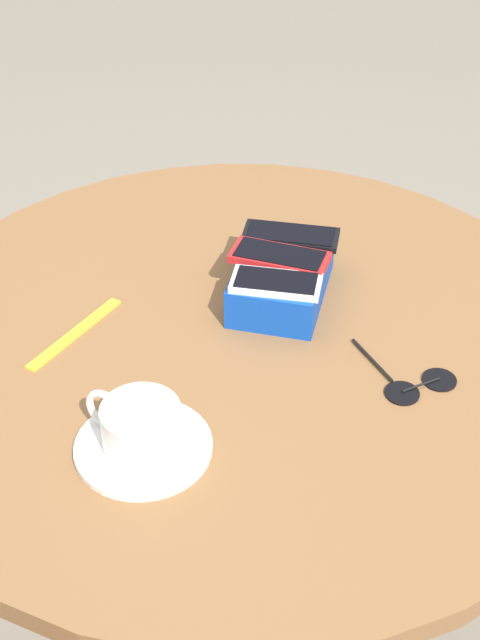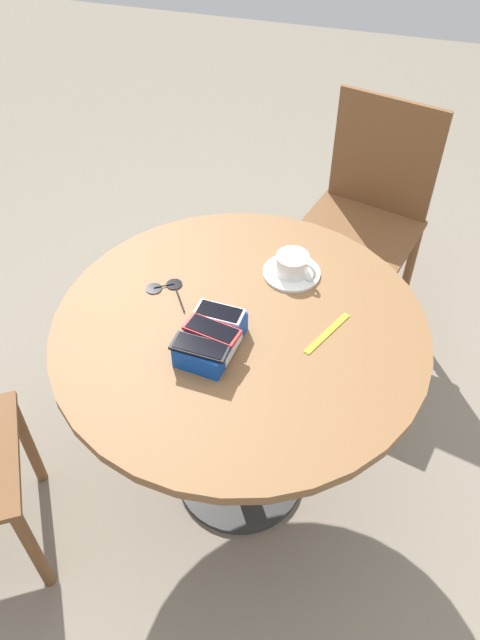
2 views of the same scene
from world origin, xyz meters
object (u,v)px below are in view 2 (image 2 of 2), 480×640
object	(u,v)px
phone_white	(219,313)
chair_near_window	(363,222)
sunglasses	(166,288)
phone_box	(211,339)
saucer	(292,273)
lanyard_strap	(327,333)
phone_black	(200,347)
round_table	(240,357)
coffee_cup	(293,264)
phone_red	(212,330)

from	to	relation	value
phone_white	chair_near_window	distance (m)	1.01
phone_white	chair_near_window	world-z (taller)	chair_near_window
phone_white	sunglasses	distance (m)	0.23
phone_box	chair_near_window	bearing A→B (deg)	-15.76
phone_white	saucer	bearing A→B (deg)	-26.06
lanyard_strap	phone_black	bearing A→B (deg)	123.72
round_table	coffee_cup	xyz separation A→B (m)	(0.23, -0.09, 0.16)
saucer	sunglasses	size ratio (longest dim) A/B	1.20
lanyard_strap	sunglasses	world-z (taller)	sunglasses
phone_white	coffee_cup	world-z (taller)	phone_white
round_table	chair_near_window	bearing A→B (deg)	-14.44
chair_near_window	phone_black	bearing A→B (deg)	164.74
round_table	phone_white	bearing A→B (deg)	124.23
coffee_cup	chair_near_window	xyz separation A→B (m)	(0.66, -0.14, -0.30)
chair_near_window	round_table	bearing A→B (deg)	165.56
phone_box	coffee_cup	world-z (taller)	coffee_cup
phone_white	sunglasses	size ratio (longest dim) A/B	0.92
coffee_cup	lanyard_strap	size ratio (longest dim) A/B	0.68
round_table	phone_red	xyz separation A→B (m)	(-0.09, 0.04, 0.19)
phone_black	lanyard_strap	distance (m)	0.34
phone_box	saucer	distance (m)	0.35
chair_near_window	lanyard_strap	bearing A→B (deg)	179.43
round_table	phone_white	xyz separation A→B (m)	(-0.03, 0.04, 0.19)
phone_box	lanyard_strap	xyz separation A→B (m)	(0.12, -0.27, -0.03)
phone_box	chair_near_window	world-z (taller)	chair_near_window
phone_box	chair_near_window	size ratio (longest dim) A/B	0.22
sunglasses	phone_black	bearing A→B (deg)	-142.43
phone_black	chair_near_window	distance (m)	1.13
lanyard_strap	sunglasses	bearing A→B (deg)	84.08
lanyard_strap	sunglasses	distance (m)	0.45
phone_white	lanyard_strap	size ratio (longest dim) A/B	0.69
phone_box	phone_white	world-z (taller)	phone_white
phone_white	lanyard_strap	world-z (taller)	phone_white
round_table	phone_black	distance (m)	0.25
phone_red	chair_near_window	bearing A→B (deg)	-15.54
phone_red	lanyard_strap	size ratio (longest dim) A/B	0.81
sunglasses	chair_near_window	bearing A→B (deg)	-29.67
round_table	phone_box	size ratio (longest dim) A/B	4.84
phone_red	phone_white	size ratio (longest dim) A/B	1.17
phone_black	sunglasses	distance (m)	0.30
phone_white	saucer	world-z (taller)	phone_white
phone_box	phone_red	xyz separation A→B (m)	(-0.00, -0.00, 0.04)
phone_red	saucer	distance (m)	0.35
phone_box	phone_black	world-z (taller)	phone_black
round_table	phone_red	size ratio (longest dim) A/B	6.74
phone_red	lanyard_strap	bearing A→B (deg)	-64.72
lanyard_strap	chair_near_window	bearing A→B (deg)	-0.57
phone_black	phone_red	xyz separation A→B (m)	(0.06, -0.01, 0.00)
phone_box	chair_near_window	xyz separation A→B (m)	(0.98, -0.28, -0.29)
phone_white	saucer	size ratio (longest dim) A/B	0.77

